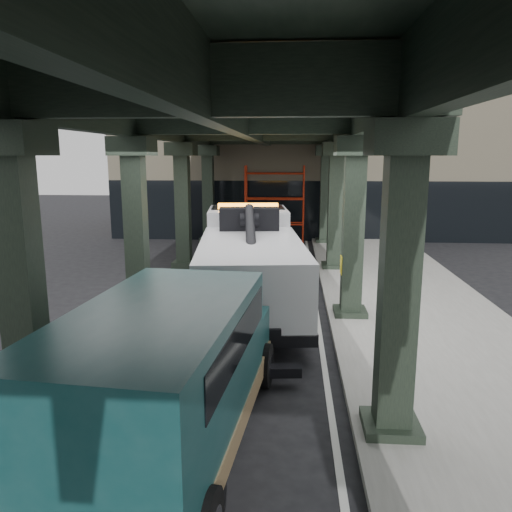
% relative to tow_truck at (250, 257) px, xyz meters
% --- Properties ---
extents(ground, '(90.00, 90.00, 0.00)m').
position_rel_tow_truck_xyz_m(ground, '(0.31, -3.08, -1.51)').
color(ground, black).
rests_on(ground, ground).
extents(sidewalk, '(5.00, 40.00, 0.15)m').
position_rel_tow_truck_xyz_m(sidewalk, '(4.81, -1.08, -1.43)').
color(sidewalk, gray).
rests_on(sidewalk, ground).
extents(lane_stripe, '(0.12, 38.00, 0.01)m').
position_rel_tow_truck_xyz_m(lane_stripe, '(2.01, -1.08, -1.50)').
color(lane_stripe, silver).
rests_on(lane_stripe, ground).
extents(viaduct, '(7.40, 32.00, 6.40)m').
position_rel_tow_truck_xyz_m(viaduct, '(-0.09, -1.08, 3.95)').
color(viaduct, black).
rests_on(viaduct, ground).
extents(building, '(22.00, 10.00, 8.00)m').
position_rel_tow_truck_xyz_m(building, '(2.31, 16.92, 2.49)').
color(building, '#C6B793').
rests_on(building, ground).
extents(scaffolding, '(3.08, 0.88, 4.00)m').
position_rel_tow_truck_xyz_m(scaffolding, '(0.31, 11.57, 0.60)').
color(scaffolding, red).
rests_on(scaffolding, ground).
extents(tow_truck, '(3.61, 9.64, 3.09)m').
position_rel_tow_truck_xyz_m(tow_truck, '(0.00, 0.00, 0.00)').
color(tow_truck, black).
rests_on(tow_truck, ground).
extents(towed_van, '(2.88, 6.20, 2.44)m').
position_rel_tow_truck_xyz_m(towed_van, '(-0.54, -7.79, -0.19)').
color(towed_van, '#113D3F').
rests_on(towed_van, ground).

